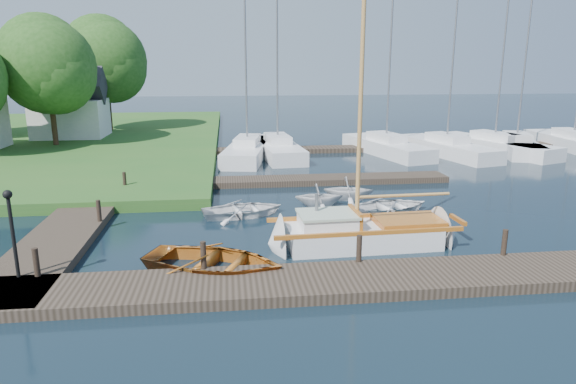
{
  "coord_description": "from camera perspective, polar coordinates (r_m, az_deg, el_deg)",
  "views": [
    {
      "loc": [
        -2.23,
        -18.78,
        5.95
      ],
      "look_at": [
        0.0,
        0.0,
        1.2
      ],
      "focal_mm": 32.0,
      "sensor_mm": 36.0,
      "label": 1
    }
  ],
  "objects": [
    {
      "name": "mooring_post_0",
      "position": [
        15.66,
        -26.19,
        -7.01
      ],
      "size": [
        0.16,
        0.16,
        0.8
      ],
      "primitive_type": "cylinder",
      "color": "black",
      "rests_on": "near_dock"
    },
    {
      "name": "left_dock",
      "position": [
        22.33,
        -21.5,
        -1.96
      ],
      "size": [
        2.2,
        18.0,
        0.3
      ],
      "primitive_type": "cube",
      "color": "#2C231A",
      "rests_on": "ground"
    },
    {
      "name": "marina_boat_0",
      "position": [
        33.27,
        -4.53,
        4.74
      ],
      "size": [
        3.7,
        8.86,
        10.68
      ],
      "rotation": [
        0.0,
        0.0,
        1.39
      ],
      "color": "silver",
      "rests_on": "ground"
    },
    {
      "name": "tender_b",
      "position": [
        21.95,
        3.47,
        -0.21
      ],
      "size": [
        2.13,
        1.87,
        1.07
      ],
      "primitive_type": "imported",
      "rotation": [
        0.0,
        0.0,
        1.51
      ],
      "color": "silver",
      "rests_on": "ground"
    },
    {
      "name": "house_c",
      "position": [
        42.57,
        -23.06,
        8.46
      ],
      "size": [
        5.25,
        4.0,
        5.28
      ],
      "color": "silver",
      "rests_on": "shore"
    },
    {
      "name": "marina_boat_5",
      "position": [
        37.95,
        21.95,
        4.92
      ],
      "size": [
        5.35,
        9.37,
        10.63
      ],
      "rotation": [
        0.0,
        0.0,
        1.94
      ],
      "color": "silver",
      "rests_on": "ground"
    },
    {
      "name": "ground",
      "position": [
        19.82,
        0.0,
        -3.37
      ],
      "size": [
        160.0,
        160.0,
        0.0
      ],
      "primitive_type": "plane",
      "color": "black",
      "rests_on": "ground"
    },
    {
      "name": "tender_c",
      "position": [
        21.4,
        11.28,
        -1.35
      ],
      "size": [
        3.78,
        3.06,
        0.69
      ],
      "primitive_type": "imported",
      "rotation": [
        0.0,
        0.0,
        1.79
      ],
      "color": "silver",
      "rests_on": "ground"
    },
    {
      "name": "mooring_post_5",
      "position": [
        24.81,
        -17.7,
        1.21
      ],
      "size": [
        0.16,
        0.16,
        0.8
      ],
      "primitive_type": "cylinder",
      "color": "black",
      "rests_on": "left_dock"
    },
    {
      "name": "mooring_post_3",
      "position": [
        16.88,
        22.92,
        -5.17
      ],
      "size": [
        0.16,
        0.16,
        0.8
      ],
      "primitive_type": "cylinder",
      "color": "black",
      "rests_on": "near_dock"
    },
    {
      "name": "marina_boat_6",
      "position": [
        38.26,
        24.02,
        4.81
      ],
      "size": [
        4.12,
        7.49,
        11.01
      ],
      "rotation": [
        0.0,
        0.0,
        1.29
      ],
      "color": "silver",
      "rests_on": "ground"
    },
    {
      "name": "sailboat",
      "position": [
        17.48,
        8.73,
        -4.77
      ],
      "size": [
        7.22,
        2.23,
        9.83
      ],
      "rotation": [
        0.0,
        0.0,
        0.04
      ],
      "color": "silver",
      "rests_on": "ground"
    },
    {
      "name": "mooring_post_4",
      "position": [
        20.07,
        -20.27,
        -1.96
      ],
      "size": [
        0.16,
        0.16,
        0.8
      ],
      "primitive_type": "cylinder",
      "color": "black",
      "rests_on": "left_dock"
    },
    {
      "name": "tree_3",
      "position": [
        38.66,
        -25.14,
        12.61
      ],
      "size": [
        6.41,
        6.38,
        8.74
      ],
      "color": "#332114",
      "rests_on": "shore"
    },
    {
      "name": "near_dock",
      "position": [
        14.21,
        2.9,
        -10.01
      ],
      "size": [
        18.0,
        2.2,
        0.3
      ],
      "primitive_type": "cube",
      "color": "#2C231A",
      "rests_on": "ground"
    },
    {
      "name": "lamp_post",
      "position": [
        15.48,
        -28.4,
        -2.92
      ],
      "size": [
        0.24,
        0.24,
        2.44
      ],
      "color": "black",
      "rests_on": "near_dock"
    },
    {
      "name": "marina_boat_1",
      "position": [
        33.98,
        -1.16,
        4.99
      ],
      "size": [
        2.93,
        8.55,
        11.14
      ],
      "rotation": [
        0.0,
        0.0,
        1.66
      ],
      "color": "silver",
      "rests_on": "ground"
    },
    {
      "name": "marina_boat_7",
      "position": [
        41.62,
        29.08,
        4.89
      ],
      "size": [
        2.55,
        9.41,
        10.75
      ],
      "rotation": [
        0.0,
        0.0,
        1.53
      ],
      "color": "silver",
      "rests_on": "ground"
    },
    {
      "name": "far_dock",
      "position": [
        26.28,
        2.66,
        1.33
      ],
      "size": [
        14.0,
        1.6,
        0.3
      ],
      "primitive_type": "cube",
      "color": "#2C231A",
      "rests_on": "ground"
    },
    {
      "name": "tender_a",
      "position": [
        20.66,
        -5.04,
        -1.72
      ],
      "size": [
        3.65,
        2.93,
        0.67
      ],
      "primitive_type": "imported",
      "rotation": [
        0.0,
        0.0,
        1.78
      ],
      "color": "silver",
      "rests_on": "ground"
    },
    {
      "name": "mooring_post_2",
      "position": [
        15.21,
        7.91,
        -6.24
      ],
      "size": [
        0.16,
        0.16,
        0.8
      ],
      "primitive_type": "cylinder",
      "color": "black",
      "rests_on": "near_dock"
    },
    {
      "name": "dinghy",
      "position": [
        15.23,
        -8.27,
        -7.29
      ],
      "size": [
        5.02,
        4.38,
        0.87
      ],
      "primitive_type": "imported",
      "rotation": [
        0.0,
        0.0,
        1.17
      ],
      "color": "#9C4812",
      "rests_on": "ground"
    },
    {
      "name": "tender_d",
      "position": [
        23.02,
        6.74,
        0.5
      ],
      "size": [
        2.56,
        2.33,
        1.16
      ],
      "primitive_type": "imported",
      "rotation": [
        0.0,
        0.0,
        1.35
      ],
      "color": "silver",
      "rests_on": "ground"
    },
    {
      "name": "marina_boat_4",
      "position": [
        35.83,
        17.19,
        4.84
      ],
      "size": [
        4.24,
        8.89,
        11.76
      ],
      "rotation": [
        0.0,
        0.0,
        1.82
      ],
      "color": "silver",
      "rests_on": "ground"
    },
    {
      "name": "mooring_post_1",
      "position": [
        14.76,
        -9.38,
        -6.93
      ],
      "size": [
        0.16,
        0.16,
        0.8
      ],
      "primitive_type": "cylinder",
      "color": "black",
      "rests_on": "near_dock"
    },
    {
      "name": "marina_boat_3",
      "position": [
        35.29,
        10.83,
        5.08
      ],
      "size": [
        4.27,
        8.8,
        10.65
      ],
      "rotation": [
        0.0,
        0.0,
        1.82
      ],
      "color": "silver",
      "rests_on": "ground"
    },
    {
      "name": "pontoon",
      "position": [
        37.32,
        12.49,
        4.83
      ],
      "size": [
        30.0,
        1.6,
        0.3
      ],
      "primitive_type": "cube",
      "color": "#2C231A",
      "rests_on": "ground"
    },
    {
      "name": "tree_7",
      "position": [
        45.88,
        -19.64,
        13.63
      ],
      "size": [
        6.83,
        6.83,
        9.38
      ],
      "color": "#332114",
      "rests_on": "shore"
    }
  ]
}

